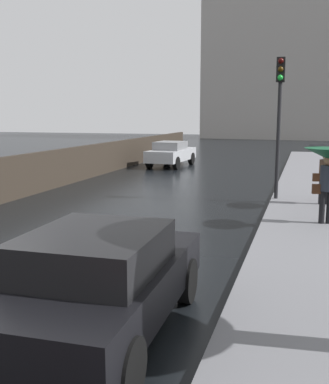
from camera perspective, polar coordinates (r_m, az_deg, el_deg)
sidewalk_strip at (r=6.07m, az=16.71°, el=-18.00°), size 2.20×60.00×0.14m
car_silver_near_kerb at (r=25.66m, az=0.81°, el=4.73°), size 1.90×4.20×1.37m
car_black_far_ahead at (r=6.11m, az=-7.80°, el=-10.59°), size 1.90×3.99×1.42m
pedestrian_with_umbrella_near at (r=12.13m, az=19.31°, el=3.53°), size 1.17×1.17×1.88m
pedestrian_with_umbrella_far at (r=14.80m, az=19.07°, el=4.08°), size 1.12×1.12×1.78m
traffic_light at (r=15.33m, az=13.83°, el=10.57°), size 0.26×0.39×4.42m
distant_tower at (r=58.10m, az=13.56°, el=18.24°), size 16.68×8.94×26.60m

